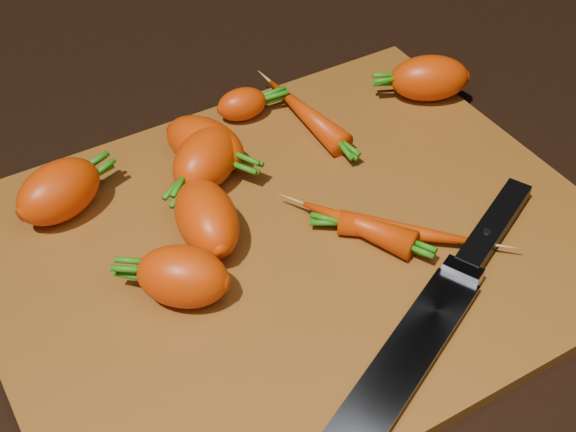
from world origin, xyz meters
TOP-DOWN VIEW (x-y plane):
  - ground at (0.00, 0.00)m, footprint 2.00×2.00m
  - cutting_board at (0.00, 0.00)m, footprint 0.50×0.40m
  - carrot_0 at (-0.15, 0.13)m, footprint 0.09×0.07m
  - carrot_1 at (-0.11, -0.01)m, footprint 0.09×0.08m
  - carrot_2 at (-0.02, 0.12)m, footprint 0.08×0.09m
  - carrot_3 at (-0.06, 0.04)m, footprint 0.06×0.09m
  - carrot_4 at (-0.03, 0.10)m, footprint 0.09×0.09m
  - carrot_5 at (0.04, 0.17)m, footprint 0.05×0.04m
  - carrot_6 at (0.22, 0.11)m, footprint 0.09×0.08m
  - carrot_7 at (0.09, 0.13)m, footprint 0.03×0.12m
  - carrot_8 at (0.08, -0.05)m, footprint 0.11×0.10m
  - carrot_9 at (0.05, -0.02)m, footprint 0.07×0.10m
  - knife at (0.01, -0.14)m, footprint 0.30×0.17m

SIDE VIEW (x-z plane):
  - ground at x=0.00m, z-range -0.01..0.00m
  - cutting_board at x=0.00m, z-range 0.00..0.01m
  - knife at x=0.01m, z-range 0.01..0.03m
  - carrot_8 at x=0.08m, z-range 0.01..0.03m
  - carrot_7 at x=0.09m, z-range 0.01..0.04m
  - carrot_9 at x=0.05m, z-range 0.01..0.04m
  - carrot_5 at x=0.04m, z-range 0.01..0.04m
  - carrot_6 at x=0.22m, z-range 0.01..0.06m
  - carrot_2 at x=-0.02m, z-range 0.01..0.06m
  - carrot_1 at x=-0.11m, z-range 0.01..0.06m
  - carrot_3 at x=-0.06m, z-range 0.01..0.06m
  - carrot_4 at x=-0.03m, z-range 0.01..0.06m
  - carrot_0 at x=-0.15m, z-range 0.01..0.06m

